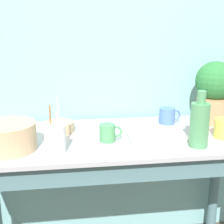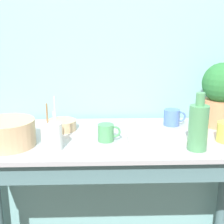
# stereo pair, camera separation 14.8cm
# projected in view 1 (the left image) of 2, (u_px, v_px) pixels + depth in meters

# --- Properties ---
(wall_back) EXTENTS (6.00, 0.05, 2.40)m
(wall_back) POSITION_uv_depth(u_px,v_px,m) (103.00, 44.00, 1.74)
(wall_back) COLOR #7AB2B2
(wall_back) RESTS_ON ground_plane
(counter_table) EXTENTS (1.47, 0.59, 0.78)m
(counter_table) POSITION_uv_depth(u_px,v_px,m) (113.00, 166.00, 1.53)
(counter_table) COLOR slate
(counter_table) RESTS_ON ground_plane
(potted_plant) EXTENTS (0.21, 0.21, 0.34)m
(potted_plant) POSITION_uv_depth(u_px,v_px,m) (214.00, 91.00, 1.69)
(potted_plant) COLOR tan
(potted_plant) RESTS_ON counter_table
(bowl_wash_large) EXTENTS (0.24, 0.24, 0.12)m
(bowl_wash_large) POSITION_uv_depth(u_px,v_px,m) (7.00, 137.00, 1.33)
(bowl_wash_large) COLOR tan
(bowl_wash_large) RESTS_ON counter_table
(bottle_tall) EXTENTS (0.08, 0.08, 0.25)m
(bottle_tall) POSITION_uv_depth(u_px,v_px,m) (200.00, 124.00, 1.36)
(bottle_tall) COLOR #4C8C59
(bottle_tall) RESTS_ON counter_table
(mug_green) EXTENTS (0.11, 0.07, 0.08)m
(mug_green) POSITION_uv_depth(u_px,v_px,m) (108.00, 133.00, 1.44)
(mug_green) COLOR #4C935B
(mug_green) RESTS_ON counter_table
(mug_blue) EXTENTS (0.12, 0.08, 0.09)m
(mug_blue) POSITION_uv_depth(u_px,v_px,m) (168.00, 116.00, 1.70)
(mug_blue) COLOR #4C70B7
(mug_blue) RESTS_ON counter_table
(mug_yellow) EXTENTS (0.13, 0.09, 0.09)m
(mug_yellow) POSITION_uv_depth(u_px,v_px,m) (224.00, 128.00, 1.48)
(mug_yellow) COLOR #E5CC4C
(mug_yellow) RESTS_ON counter_table
(bowl_small_tan) EXTENTS (0.15, 0.15, 0.05)m
(bowl_small_tan) POSITION_uv_depth(u_px,v_px,m) (59.00, 127.00, 1.57)
(bowl_small_tan) COLOR tan
(bowl_small_tan) RESTS_ON counter_table
(utensil_cup) EXTENTS (0.09, 0.09, 0.23)m
(utensil_cup) POSITION_uv_depth(u_px,v_px,m) (55.00, 138.00, 1.31)
(utensil_cup) COLOR silver
(utensil_cup) RESTS_ON counter_table
(tray_board) EXTENTS (0.28, 0.16, 0.02)m
(tray_board) POSITION_uv_depth(u_px,v_px,m) (157.00, 136.00, 1.49)
(tray_board) COLOR beige
(tray_board) RESTS_ON counter_table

